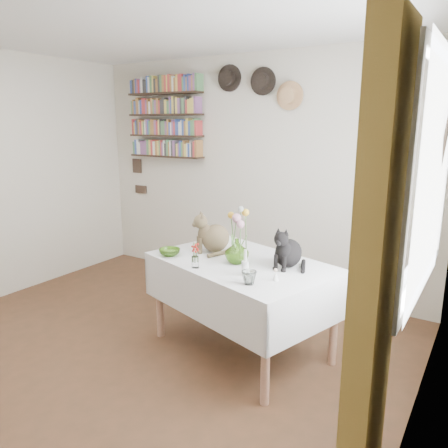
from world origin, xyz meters
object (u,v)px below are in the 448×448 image
Objects in this scene: dining_table at (242,284)px; tabby_cat at (216,231)px; flower_vase at (237,251)px; bookshelf_unit at (165,118)px; black_cat at (289,246)px.

dining_table is 4.59× the size of tabby_cat.
bookshelf_unit is at bearing 142.95° from flower_vase.
dining_table is 5.03× the size of black_cat.
flower_vase reaches higher than dining_table.
flower_vase is 2.44m from bookshelf_unit.
black_cat is 0.32× the size of bookshelf_unit.
bookshelf_unit reaches higher than tabby_cat.
black_cat is 1.66× the size of flower_vase.
tabby_cat is 0.35× the size of bookshelf_unit.
bookshelf_unit reaches higher than black_cat.
tabby_cat is 0.37m from flower_vase.
flower_vase is at bearing -155.16° from black_cat.
tabby_cat reaches higher than dining_table.
tabby_cat is 1.10× the size of black_cat.
dining_table is at bearing -162.88° from black_cat.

